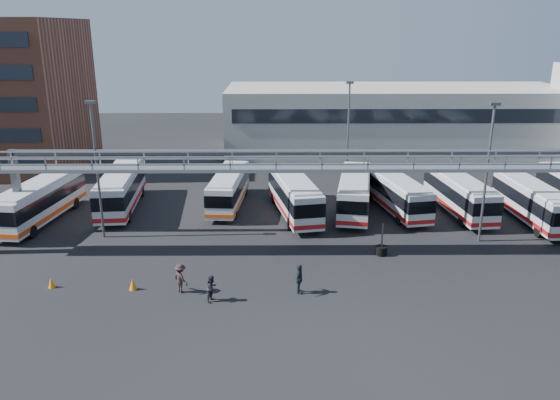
{
  "coord_description": "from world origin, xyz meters",
  "views": [
    {
      "loc": [
        -3.0,
        -30.43,
        15.14
      ],
      "look_at": [
        -2.74,
        6.0,
        3.54
      ],
      "focal_mm": 35.0,
      "sensor_mm": 36.0,
      "label": 1
    }
  ],
  "objects_px": {
    "bus_1": "(121,188)",
    "bus_6": "(397,193)",
    "light_pole_mid": "(488,166)",
    "bus_4": "(294,194)",
    "light_pole_left": "(96,163)",
    "bus_7": "(459,193)",
    "cone_left": "(133,284)",
    "pedestrian_c": "(181,278)",
    "cone_right": "(51,283)",
    "bus_5": "(355,192)",
    "bus_0": "(40,200)",
    "pedestrian_d": "(299,279)",
    "bus_8": "(533,202)",
    "pedestrian_b": "(212,288)",
    "tire_stack": "(381,250)",
    "bus_3": "(229,188)",
    "light_pole_back": "(348,128)"
  },
  "relations": [
    {
      "from": "bus_4",
      "to": "bus_8",
      "type": "bearing_deg",
      "value": -16.33
    },
    {
      "from": "light_pole_mid",
      "to": "bus_4",
      "type": "relative_size",
      "value": 0.93
    },
    {
      "from": "light_pole_back",
      "to": "bus_7",
      "type": "bearing_deg",
      "value": -45.55
    },
    {
      "from": "pedestrian_c",
      "to": "bus_8",
      "type": "bearing_deg",
      "value": -110.23
    },
    {
      "from": "bus_0",
      "to": "tire_stack",
      "type": "relative_size",
      "value": 4.85
    },
    {
      "from": "bus_7",
      "to": "cone_left",
      "type": "xyz_separation_m",
      "value": [
        -24.09,
        -14.05,
        -1.38
      ]
    },
    {
      "from": "light_pole_left",
      "to": "bus_1",
      "type": "height_order",
      "value": "light_pole_left"
    },
    {
      "from": "bus_7",
      "to": "pedestrian_c",
      "type": "distance_m",
      "value": 25.56
    },
    {
      "from": "bus_5",
      "to": "bus_6",
      "type": "bearing_deg",
      "value": 10.24
    },
    {
      "from": "pedestrian_d",
      "to": "cone_right",
      "type": "xyz_separation_m",
      "value": [
        -15.03,
        0.83,
        -0.58
      ]
    },
    {
      "from": "pedestrian_b",
      "to": "pedestrian_d",
      "type": "relative_size",
      "value": 0.88
    },
    {
      "from": "bus_4",
      "to": "pedestrian_b",
      "type": "xyz_separation_m",
      "value": [
        -5.2,
        -15.09,
        -1.0
      ]
    },
    {
      "from": "bus_7",
      "to": "pedestrian_c",
      "type": "xyz_separation_m",
      "value": [
        -21.13,
        -14.36,
        -0.84
      ]
    },
    {
      "from": "bus_0",
      "to": "cone_left",
      "type": "relative_size",
      "value": 15.5
    },
    {
      "from": "light_pole_mid",
      "to": "cone_left",
      "type": "height_order",
      "value": "light_pole_mid"
    },
    {
      "from": "bus_8",
      "to": "cone_right",
      "type": "bearing_deg",
      "value": -163.75
    },
    {
      "from": "bus_4",
      "to": "bus_5",
      "type": "xyz_separation_m",
      "value": [
        5.16,
        0.8,
        -0.01
      ]
    },
    {
      "from": "bus_1",
      "to": "bus_6",
      "type": "bearing_deg",
      "value": -7.09
    },
    {
      "from": "light_pole_back",
      "to": "cone_left",
      "type": "bearing_deg",
      "value": -124.65
    },
    {
      "from": "bus_3",
      "to": "pedestrian_c",
      "type": "bearing_deg",
      "value": -90.8
    },
    {
      "from": "light_pole_left",
      "to": "bus_8",
      "type": "xyz_separation_m",
      "value": [
        33.67,
        3.12,
        -4.0
      ]
    },
    {
      "from": "bus_6",
      "to": "bus_3",
      "type": "bearing_deg",
      "value": 163.02
    },
    {
      "from": "light_pole_left",
      "to": "cone_right",
      "type": "bearing_deg",
      "value": -94.6
    },
    {
      "from": "cone_right",
      "to": "pedestrian_c",
      "type": "bearing_deg",
      "value": -4.53
    },
    {
      "from": "bus_8",
      "to": "cone_left",
      "type": "relative_size",
      "value": 14.43
    },
    {
      "from": "bus_5",
      "to": "cone_left",
      "type": "bearing_deg",
      "value": -126.84
    },
    {
      "from": "bus_3",
      "to": "cone_right",
      "type": "bearing_deg",
      "value": -116.64
    },
    {
      "from": "bus_1",
      "to": "pedestrian_d",
      "type": "xyz_separation_m",
      "value": [
        14.74,
        -15.88,
        -0.95
      ]
    },
    {
      "from": "bus_4",
      "to": "bus_5",
      "type": "bearing_deg",
      "value": -1.89
    },
    {
      "from": "bus_1",
      "to": "bus_6",
      "type": "relative_size",
      "value": 1.1
    },
    {
      "from": "bus_8",
      "to": "pedestrian_d",
      "type": "bearing_deg",
      "value": -149.74
    },
    {
      "from": "bus_0",
      "to": "bus_3",
      "type": "distance_m",
      "value": 15.37
    },
    {
      "from": "light_pole_left",
      "to": "bus_6",
      "type": "bearing_deg",
      "value": 14.06
    },
    {
      "from": "bus_7",
      "to": "bus_4",
      "type": "bearing_deg",
      "value": 176.17
    },
    {
      "from": "bus_3",
      "to": "bus_4",
      "type": "distance_m",
      "value": 6.15
    },
    {
      "from": "light_pole_left",
      "to": "bus_6",
      "type": "xyz_separation_m",
      "value": [
        23.25,
        5.82,
        -4.05
      ]
    },
    {
      "from": "bus_5",
      "to": "pedestrian_b",
      "type": "bearing_deg",
      "value": -113.27
    },
    {
      "from": "bus_1",
      "to": "pedestrian_c",
      "type": "distance_m",
      "value": 17.49
    },
    {
      "from": "bus_3",
      "to": "pedestrian_d",
      "type": "relative_size",
      "value": 5.59
    },
    {
      "from": "bus_7",
      "to": "bus_8",
      "type": "xyz_separation_m",
      "value": [
        5.23,
        -2.28,
        -0.01
      ]
    },
    {
      "from": "tire_stack",
      "to": "bus_3",
      "type": "bearing_deg",
      "value": 136.47
    },
    {
      "from": "pedestrian_c",
      "to": "tire_stack",
      "type": "bearing_deg",
      "value": -112.03
    },
    {
      "from": "pedestrian_b",
      "to": "light_pole_left",
      "type": "bearing_deg",
      "value": 68.74
    },
    {
      "from": "cone_right",
      "to": "pedestrian_d",
      "type": "bearing_deg",
      "value": -3.17
    },
    {
      "from": "bus_1",
      "to": "tire_stack",
      "type": "bearing_deg",
      "value": -31.21
    },
    {
      "from": "bus_3",
      "to": "light_pole_mid",
      "type": "bearing_deg",
      "value": -19.11
    },
    {
      "from": "bus_0",
      "to": "bus_5",
      "type": "xyz_separation_m",
      "value": [
        25.67,
        2.36,
        -0.05
      ]
    },
    {
      "from": "pedestrian_d",
      "to": "cone_right",
      "type": "height_order",
      "value": "pedestrian_d"
    },
    {
      "from": "bus_7",
      "to": "pedestrian_b",
      "type": "distance_m",
      "value": 24.64
    },
    {
      "from": "light_pole_left",
      "to": "pedestrian_b",
      "type": "xyz_separation_m",
      "value": [
        9.3,
        -10.09,
        -4.93
      ]
    }
  ]
}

